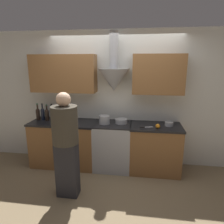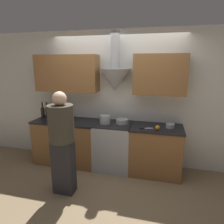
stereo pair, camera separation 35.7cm
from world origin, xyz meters
name	(u,v)px [view 2 (the right image)]	position (x,y,z in m)	size (l,w,h in m)	color
ground_plane	(109,175)	(0.00, 0.00, 0.00)	(12.00, 12.00, 0.00)	#847051
wall_back	(114,91)	(-0.06, 0.57, 1.46)	(8.40, 0.58, 2.60)	silver
counter_left	(67,141)	(-0.97, 0.30, 0.45)	(1.27, 0.62, 0.89)	brown
counter_right	(155,150)	(0.80, 0.30, 0.45)	(0.93, 0.62, 0.89)	brown
stove_range	(113,146)	(0.00, 0.30, 0.45)	(0.69, 0.60, 0.89)	#A8AAAF
wine_bottle_0	(43,112)	(-1.51, 0.36, 1.02)	(0.08, 0.08, 0.33)	black
wine_bottle_1	(47,112)	(-1.41, 0.36, 1.03)	(0.07, 0.07, 0.33)	black
wine_bottle_2	(51,112)	(-1.32, 0.35, 1.02)	(0.08, 0.08, 0.32)	black
wine_bottle_3	(56,112)	(-1.21, 0.35, 1.03)	(0.08, 0.08, 0.33)	black
wine_bottle_4	(60,113)	(-1.10, 0.35, 1.02)	(0.07, 0.07, 0.33)	black
wine_bottle_5	(65,113)	(-1.00, 0.35, 1.02)	(0.08, 0.08, 0.33)	black
stock_pot	(105,119)	(-0.15, 0.28, 0.97)	(0.20, 0.20, 0.15)	#A8AAAF
mixing_bowl	(122,121)	(0.15, 0.36, 0.94)	(0.23, 0.23, 0.09)	#A8AAAF
orange_fruit	(158,128)	(0.81, 0.14, 0.93)	(0.08, 0.08, 0.08)	orange
saucepan	(170,126)	(1.02, 0.32, 0.93)	(0.15, 0.15, 0.07)	#A8AAAF
chefs_knife	(146,128)	(0.62, 0.17, 0.90)	(0.23, 0.10, 0.01)	silver
person_foreground_left	(62,140)	(-0.56, -0.63, 0.88)	(0.38, 0.38, 1.61)	#28282D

